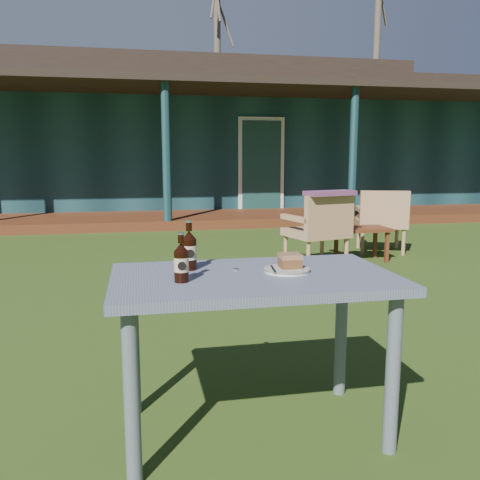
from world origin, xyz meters
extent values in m
plane|color=#334916|center=(0.00, 0.00, 0.00)|extent=(80.00, 80.00, 0.00)
cube|color=#16363B|center=(0.00, 9.50, 1.30)|extent=(15.00, 6.00, 2.60)
cube|color=black|center=(0.00, 9.50, 2.75)|extent=(15.80, 6.80, 0.30)
cube|color=black|center=(0.00, 9.50, 3.15)|extent=(12.00, 3.50, 0.60)
cube|color=#592A15|center=(0.00, 5.60, 0.08)|extent=(15.00, 1.80, 0.16)
cube|color=black|center=(0.00, 5.60, 2.45)|extent=(15.40, 2.00, 0.12)
cylinder|color=#16363B|center=(0.00, 4.80, 1.23)|extent=(0.14, 0.14, 2.45)
cylinder|color=#16363B|center=(3.25, 4.80, 1.23)|extent=(0.14, 0.14, 2.45)
cube|color=white|center=(2.00, 6.48, 1.00)|extent=(0.95, 0.06, 2.00)
cube|color=#193D38|center=(2.00, 6.45, 1.00)|extent=(0.80, 0.04, 1.85)
cylinder|color=brown|center=(3.00, 18.50, 4.75)|extent=(0.28, 0.28, 9.50)
cylinder|color=brown|center=(9.50, 17.00, 5.50)|extent=(0.28, 0.28, 11.00)
cube|color=slate|center=(0.00, -1.60, 0.70)|extent=(1.20, 0.70, 0.04)
cylinder|color=slate|center=(-0.52, -1.87, 0.34)|extent=(0.06, 0.06, 0.68)
cylinder|color=slate|center=(0.52, -1.87, 0.34)|extent=(0.06, 0.06, 0.68)
cylinder|color=slate|center=(-0.52, -1.33, 0.34)|extent=(0.06, 0.06, 0.68)
cylinder|color=slate|center=(0.52, -1.33, 0.34)|extent=(0.06, 0.06, 0.68)
cylinder|color=silver|center=(0.15, -1.58, 0.73)|extent=(0.20, 0.20, 0.01)
cylinder|color=olive|center=(0.15, -1.58, 0.73)|extent=(0.20, 0.20, 0.00)
cube|color=brown|center=(0.17, -1.56, 0.75)|extent=(0.09, 0.08, 0.04)
cube|color=#916341|center=(0.17, -1.56, 0.79)|extent=(0.09, 0.09, 0.02)
cube|color=silver|center=(0.09, -1.59, 0.74)|extent=(0.03, 0.14, 0.00)
cylinder|color=black|center=(-0.26, -1.45, 0.79)|extent=(0.06, 0.06, 0.14)
cone|color=black|center=(-0.26, -1.45, 0.87)|extent=(0.06, 0.06, 0.04)
cylinder|color=black|center=(-0.26, -1.45, 0.91)|extent=(0.03, 0.03, 0.04)
cylinder|color=silver|center=(-0.26, -1.45, 0.94)|extent=(0.03, 0.03, 0.01)
cylinder|color=tan|center=(-0.26, -1.45, 0.80)|extent=(0.07, 0.07, 0.06)
cylinder|color=black|center=(-0.26, -1.49, 0.80)|extent=(0.04, 0.00, 0.04)
cylinder|color=black|center=(-0.31, -1.67, 0.78)|extent=(0.06, 0.06, 0.12)
cone|color=black|center=(-0.31, -1.67, 0.86)|extent=(0.06, 0.06, 0.03)
cylinder|color=black|center=(-0.31, -1.67, 0.89)|extent=(0.02, 0.02, 0.03)
cylinder|color=silver|center=(-0.31, -1.67, 0.92)|extent=(0.03, 0.03, 0.01)
cylinder|color=tan|center=(-0.31, -1.67, 0.79)|extent=(0.06, 0.06, 0.06)
cylinder|color=black|center=(-0.31, -1.70, 0.79)|extent=(0.03, 0.00, 0.03)
cylinder|color=silver|center=(-0.06, -1.51, 0.72)|extent=(0.03, 0.03, 0.01)
cube|color=tan|center=(1.47, 1.68, 0.37)|extent=(0.72, 0.69, 0.08)
cube|color=tan|center=(1.53, 1.45, 0.61)|extent=(0.60, 0.22, 0.39)
cube|color=tan|center=(1.72, 1.77, 0.55)|extent=(0.20, 0.52, 0.06)
cube|color=tan|center=(1.21, 1.63, 0.55)|extent=(0.20, 0.52, 0.06)
cylinder|color=tan|center=(1.65, 1.97, 0.17)|extent=(0.05, 0.05, 0.33)
cylinder|color=tan|center=(1.16, 1.85, 0.17)|extent=(0.05, 0.05, 0.33)
cylinder|color=tan|center=(1.77, 1.52, 0.17)|extent=(0.05, 0.05, 0.33)
cylinder|color=tan|center=(1.28, 1.39, 0.17)|extent=(0.05, 0.05, 0.33)
cube|color=tan|center=(2.58, 2.33, 0.37)|extent=(0.74, 0.71, 0.08)
cube|color=tan|center=(2.50, 2.11, 0.61)|extent=(0.59, 0.26, 0.39)
cube|color=tan|center=(2.84, 2.27, 0.54)|extent=(0.22, 0.51, 0.06)
cube|color=tan|center=(2.33, 2.43, 0.54)|extent=(0.22, 0.51, 0.06)
cylinder|color=tan|center=(2.89, 2.48, 0.16)|extent=(0.05, 0.05, 0.33)
cylinder|color=tan|center=(2.41, 2.63, 0.16)|extent=(0.05, 0.05, 0.33)
cylinder|color=tan|center=(2.74, 2.04, 0.16)|extent=(0.05, 0.05, 0.33)
cylinder|color=tan|center=(2.27, 2.19, 0.16)|extent=(0.05, 0.05, 0.33)
cube|color=#703961|center=(1.53, 1.45, 0.83)|extent=(0.59, 0.35, 0.05)
cube|color=#592A15|center=(2.08, 1.82, 0.38)|extent=(0.60, 0.40, 0.04)
cube|color=#592A15|center=(1.83, 1.67, 0.18)|extent=(0.04, 0.04, 0.36)
cube|color=#592A15|center=(2.33, 1.67, 0.18)|extent=(0.04, 0.04, 0.36)
cube|color=#592A15|center=(1.83, 1.97, 0.18)|extent=(0.04, 0.04, 0.36)
cube|color=#592A15|center=(2.33, 1.97, 0.18)|extent=(0.04, 0.04, 0.36)
camera|label=1|loc=(-0.47, -3.66, 1.22)|focal=38.00mm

